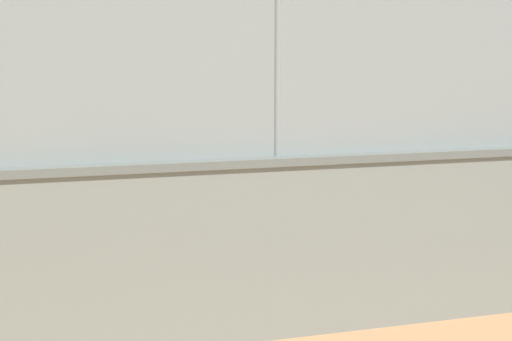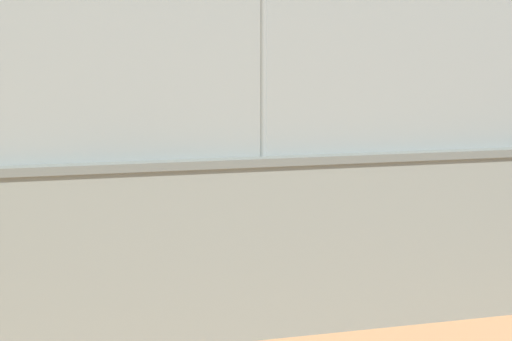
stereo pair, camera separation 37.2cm
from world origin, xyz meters
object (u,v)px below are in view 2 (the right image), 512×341
at_px(player_baseline_waiting, 129,188).
at_px(spare_ball_by_wall, 79,305).
at_px(player_crossing_court, 265,140).
at_px(sports_ball, 311,150).

distance_m(player_baseline_waiting, spare_ball_by_wall, 2.53).
height_order(player_crossing_court, player_baseline_waiting, player_crossing_court).
relative_size(sports_ball, spare_ball_by_wall, 2.02).
bearing_deg(player_crossing_court, sports_ball, 101.70).
distance_m(sports_ball, spare_ball_by_wall, 6.83).
height_order(player_baseline_waiting, sports_ball, player_baseline_waiting).
height_order(sports_ball, spare_ball_by_wall, sports_ball).
xyz_separation_m(player_crossing_court, sports_ball, (-0.39, 1.90, 0.03)).
relative_size(player_crossing_court, player_baseline_waiting, 1.01).
xyz_separation_m(player_baseline_waiting, sports_ball, (-3.71, -2.83, 0.05)).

